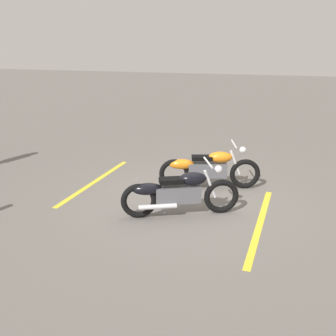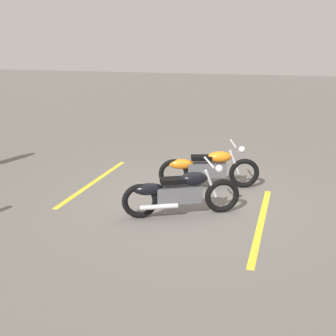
% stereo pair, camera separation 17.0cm
% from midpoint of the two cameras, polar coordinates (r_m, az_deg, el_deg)
% --- Properties ---
extents(ground_plane, '(60.00, 60.00, 0.00)m').
position_cam_midpoint_polar(ground_plane, '(8.10, 3.93, -4.66)').
color(ground_plane, '#66605B').
extents(motorcycle_bright_foreground, '(2.18, 0.82, 1.04)m').
position_cam_midpoint_polar(motorcycle_bright_foreground, '(8.59, 6.33, -0.06)').
color(motorcycle_bright_foreground, black).
rests_on(motorcycle_bright_foreground, ground).
extents(motorcycle_dark_foreground, '(2.09, 0.98, 1.04)m').
position_cam_midpoint_polar(motorcycle_dark_foreground, '(7.22, 2.11, -3.60)').
color(motorcycle_dark_foreground, black).
rests_on(motorcycle_dark_foreground, ground).
extents(parking_stripe_near, '(0.35, 3.20, 0.01)m').
position_cam_midpoint_polar(parking_stripe_near, '(7.29, 13.97, -7.90)').
color(parking_stripe_near, yellow).
rests_on(parking_stripe_near, ground).
extents(parking_stripe_mid, '(0.35, 3.20, 0.01)m').
position_cam_midpoint_polar(parking_stripe_mid, '(9.22, -10.10, -1.94)').
color(parking_stripe_mid, yellow).
rests_on(parking_stripe_mid, ground).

